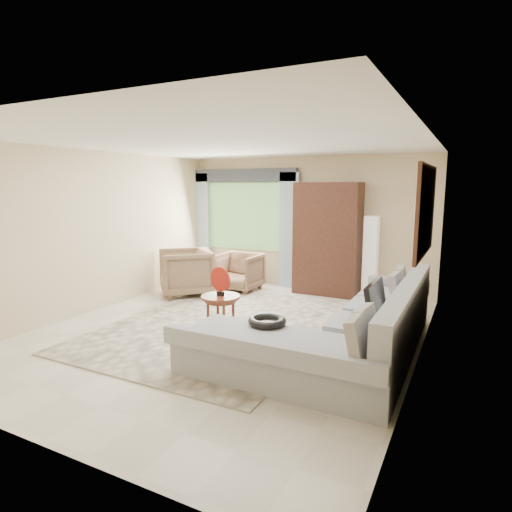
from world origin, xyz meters
The scene contains 17 objects.
ground centered at (0.00, 0.00, 0.00)m, with size 6.00×6.00×0.00m, color silver.
area_rug centered at (-0.20, 0.17, 0.01)m, with size 3.00×4.00×0.02m, color beige.
sectional_sofa centered at (1.78, -0.18, 0.28)m, with size 2.30×3.46×0.90m.
tv_screen centered at (2.05, -0.16, 0.72)m, with size 0.06×0.74×0.48m, color black.
garden_hose centered at (1.00, -0.85, 0.55)m, with size 0.43×0.43×0.09m, color black.
coffee_table centered at (-0.06, -0.12, 0.28)m, with size 0.54×0.54×0.54m.
red_disc centered at (-0.06, -0.12, 0.77)m, with size 0.34×0.34×0.03m, color #A31C10.
armchair_left centered at (-1.78, 1.42, 0.43)m, with size 0.92×0.95×0.86m, color #937650.
armchair_right centered at (-1.07, 2.18, 0.37)m, with size 0.78×0.81×0.73m, color brown.
potted_plant centered at (-2.23, 2.76, 0.25)m, with size 0.45×0.39×0.50m, color #999999.
armoire centered at (0.55, 2.72, 1.05)m, with size 1.20×0.55×2.10m, color black.
floor_lamp centered at (1.35, 2.78, 0.75)m, with size 0.24×0.24×1.50m, color silver.
window centered at (-1.35, 2.97, 1.40)m, with size 1.80×0.04×1.40m, color #669E59.
curtain_left centered at (-2.40, 2.88, 1.15)m, with size 0.40×0.08×2.30m, color #9EB7CC.
curtain_right centered at (-0.30, 2.88, 1.15)m, with size 0.40×0.08×2.30m, color #9EB7CC.
valance centered at (-1.35, 2.90, 2.25)m, with size 2.40×0.12×0.26m, color #1E232D.
wall_mirror centered at (2.46, 0.35, 1.75)m, with size 0.05×1.70×1.05m.
Camera 1 is at (2.97, -4.99, 2.04)m, focal length 30.00 mm.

